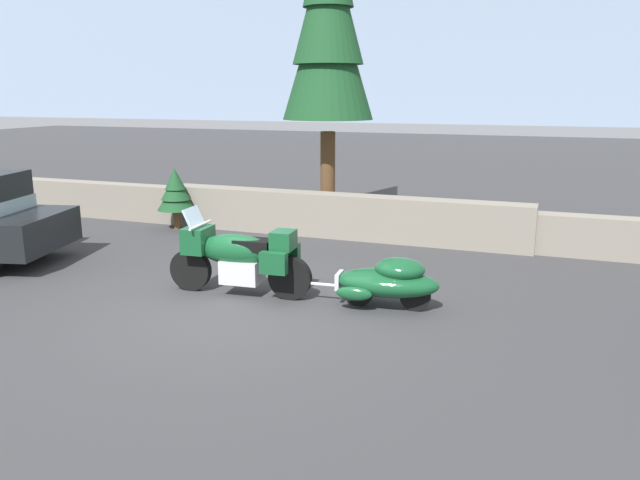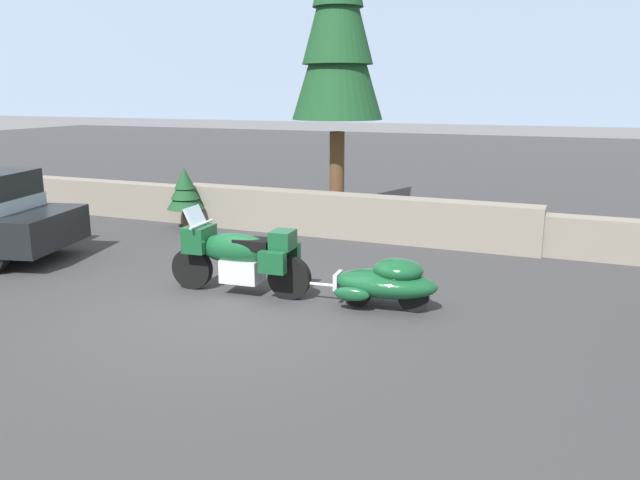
# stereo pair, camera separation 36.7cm
# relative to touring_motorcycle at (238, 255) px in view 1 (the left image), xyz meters

# --- Properties ---
(ground_plane) EXTENTS (80.00, 80.00, 0.00)m
(ground_plane) POSITION_rel_touring_motorcycle_xyz_m (0.20, -0.75, -0.62)
(ground_plane) COLOR #38383A
(stone_guard_wall) EXTENTS (24.00, 0.58, 0.94)m
(stone_guard_wall) POSITION_rel_touring_motorcycle_xyz_m (0.04, 4.31, -0.19)
(stone_guard_wall) COLOR gray
(stone_guard_wall) RESTS_ON ground
(distant_ridgeline) EXTENTS (240.00, 80.00, 16.00)m
(distant_ridgeline) POSITION_rel_touring_motorcycle_xyz_m (0.20, 94.31, 7.38)
(distant_ridgeline) COLOR #7F93AD
(distant_ridgeline) RESTS_ON ground
(touring_motorcycle) EXTENTS (2.31, 0.85, 1.33)m
(touring_motorcycle) POSITION_rel_touring_motorcycle_xyz_m (0.00, 0.00, 0.00)
(touring_motorcycle) COLOR black
(touring_motorcycle) RESTS_ON ground
(car_shaped_trailer) EXTENTS (2.22, 0.84, 0.76)m
(car_shaped_trailer) POSITION_rel_touring_motorcycle_xyz_m (2.31, 0.18, -0.21)
(car_shaped_trailer) COLOR black
(car_shaped_trailer) RESTS_ON ground
(pine_tree_tall) EXTENTS (2.10, 2.10, 7.47)m
(pine_tree_tall) POSITION_rel_touring_motorcycle_xyz_m (-0.60, 5.74, 4.05)
(pine_tree_tall) COLOR brown
(pine_tree_tall) RESTS_ON ground
(pine_sapling_near) EXTENTS (0.85, 0.85, 1.40)m
(pine_sapling_near) POSITION_rel_touring_motorcycle_xyz_m (-3.54, 3.74, 0.25)
(pine_sapling_near) COLOR brown
(pine_sapling_near) RESTS_ON ground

